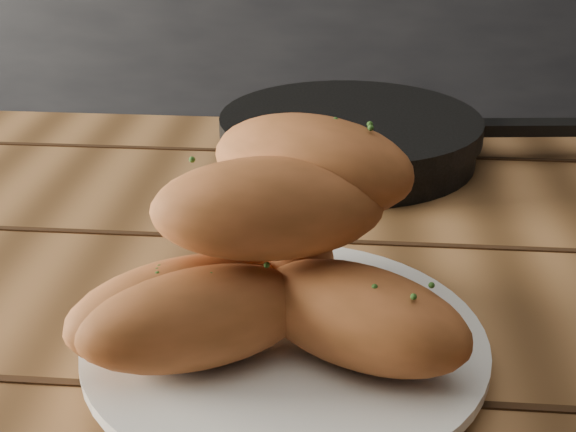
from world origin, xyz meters
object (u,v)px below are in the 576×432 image
object	(u,v)px
table	(348,422)
bread_rolls	(266,263)
plate	(285,346)
skillet	(352,136)

from	to	relation	value
table	bread_rolls	distance (m)	0.19
plate	skillet	bearing A→B (deg)	84.16
table	skillet	size ratio (longest dim) A/B	3.93
plate	bread_rolls	distance (m)	0.06
table	skillet	xyz separation A→B (m)	(-0.00, 0.29, 0.12)
plate	bread_rolls	size ratio (longest dim) A/B	0.99
table	bread_rolls	xyz separation A→B (m)	(-0.05, -0.07, 0.17)
bread_rolls	skillet	world-z (taller)	bread_rolls
plate	skillet	world-z (taller)	skillet
bread_rolls	skillet	xyz separation A→B (m)	(0.05, 0.36, -0.05)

